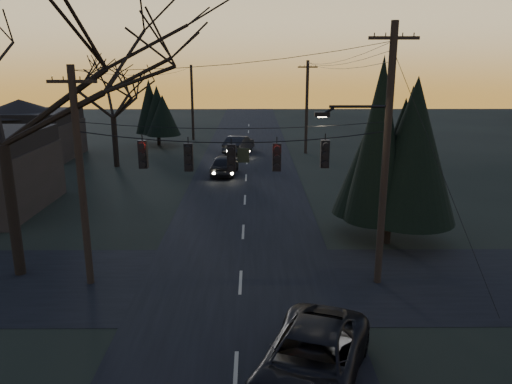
{
  "coord_description": "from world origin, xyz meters",
  "views": [
    {
      "loc": [
        0.5,
        -8.37,
        8.73
      ],
      "look_at": [
        0.62,
        9.77,
        3.83
      ],
      "focal_mm": 35.0,
      "sensor_mm": 36.0,
      "label": 1
    }
  ],
  "objects_px": {
    "sedan_oncoming_a": "(224,165)",
    "sedan_oncoming_b": "(239,144)",
    "utility_pole_far_r": "(306,153)",
    "suv_near": "(311,362)",
    "utility_pole_far_l": "(193,140)",
    "evergreen_right": "(393,151)",
    "utility_pole_right": "(377,282)",
    "utility_pole_left": "(91,283)"
  },
  "relations": [
    {
      "from": "utility_pole_right",
      "to": "utility_pole_far_r",
      "type": "height_order",
      "value": "utility_pole_right"
    },
    {
      "from": "evergreen_right",
      "to": "sedan_oncoming_a",
      "type": "relative_size",
      "value": 1.73
    },
    {
      "from": "suv_near",
      "to": "sedan_oncoming_b",
      "type": "relative_size",
      "value": 1.14
    },
    {
      "from": "utility_pole_far_r",
      "to": "evergreen_right",
      "type": "distance_m",
      "value": 24.07
    },
    {
      "from": "utility_pole_right",
      "to": "utility_pole_left",
      "type": "distance_m",
      "value": 11.5
    },
    {
      "from": "utility_pole_left",
      "to": "utility_pole_far_l",
      "type": "bearing_deg",
      "value": 90.0
    },
    {
      "from": "suv_near",
      "to": "sedan_oncoming_b",
      "type": "bearing_deg",
      "value": 114.73
    },
    {
      "from": "sedan_oncoming_a",
      "to": "utility_pole_right",
      "type": "bearing_deg",
      "value": 115.61
    },
    {
      "from": "utility_pole_right",
      "to": "utility_pole_far_l",
      "type": "distance_m",
      "value": 37.79
    },
    {
      "from": "utility_pole_far_r",
      "to": "utility_pole_far_l",
      "type": "bearing_deg",
      "value": 145.18
    },
    {
      "from": "utility_pole_far_r",
      "to": "suv_near",
      "type": "bearing_deg",
      "value": -95.67
    },
    {
      "from": "utility_pole_far_l",
      "to": "suv_near",
      "type": "relative_size",
      "value": 1.44
    },
    {
      "from": "suv_near",
      "to": "utility_pole_left",
      "type": "bearing_deg",
      "value": 160.93
    },
    {
      "from": "sedan_oncoming_b",
      "to": "suv_near",
      "type": "bearing_deg",
      "value": 110.94
    },
    {
      "from": "utility_pole_far_r",
      "to": "utility_pole_left",
      "type": "bearing_deg",
      "value": -112.33
    },
    {
      "from": "evergreen_right",
      "to": "sedan_oncoming_a",
      "type": "height_order",
      "value": "evergreen_right"
    },
    {
      "from": "utility_pole_left",
      "to": "sedan_oncoming_a",
      "type": "relative_size",
      "value": 1.87
    },
    {
      "from": "sedan_oncoming_b",
      "to": "utility_pole_far_l",
      "type": "bearing_deg",
      "value": -40.08
    },
    {
      "from": "utility_pole_right",
      "to": "evergreen_right",
      "type": "relative_size",
      "value": 1.27
    },
    {
      "from": "evergreen_right",
      "to": "utility_pole_far_l",
      "type": "bearing_deg",
      "value": 112.39
    },
    {
      "from": "utility_pole_left",
      "to": "sedan_oncoming_a",
      "type": "xyz_separation_m",
      "value": [
        4.33,
        19.18,
        0.77
      ]
    },
    {
      "from": "utility_pole_left",
      "to": "evergreen_right",
      "type": "xyz_separation_m",
      "value": [
        13.02,
        4.4,
        4.52
      ]
    },
    {
      "from": "sedan_oncoming_a",
      "to": "sedan_oncoming_b",
      "type": "height_order",
      "value": "sedan_oncoming_b"
    },
    {
      "from": "utility_pole_right",
      "to": "sedan_oncoming_b",
      "type": "relative_size",
      "value": 2.05
    },
    {
      "from": "utility_pole_far_l",
      "to": "suv_near",
      "type": "height_order",
      "value": "utility_pole_far_l"
    },
    {
      "from": "utility_pole_far_l",
      "to": "evergreen_right",
      "type": "distance_m",
      "value": 34.47
    },
    {
      "from": "utility_pole_right",
      "to": "suv_near",
      "type": "xyz_separation_m",
      "value": [
        -3.43,
        -6.55,
        0.77
      ]
    },
    {
      "from": "utility_pole_right",
      "to": "sedan_oncoming_a",
      "type": "distance_m",
      "value": 20.49
    },
    {
      "from": "utility_pole_far_l",
      "to": "evergreen_right",
      "type": "relative_size",
      "value": 1.02
    },
    {
      "from": "suv_near",
      "to": "utility_pole_far_l",
      "type": "bearing_deg",
      "value": 120.75
    },
    {
      "from": "utility_pole_right",
      "to": "utility_pole_left",
      "type": "relative_size",
      "value": 1.18
    },
    {
      "from": "evergreen_right",
      "to": "suv_near",
      "type": "relative_size",
      "value": 1.41
    },
    {
      "from": "utility_pole_right",
      "to": "utility_pole_far_r",
      "type": "distance_m",
      "value": 28.0
    },
    {
      "from": "utility_pole_far_r",
      "to": "sedan_oncoming_a",
      "type": "xyz_separation_m",
      "value": [
        -7.17,
        -8.82,
        0.77
      ]
    },
    {
      "from": "utility_pole_right",
      "to": "sedan_oncoming_a",
      "type": "bearing_deg",
      "value": 110.5
    },
    {
      "from": "utility_pole_right",
      "to": "utility_pole_left",
      "type": "xyz_separation_m",
      "value": [
        -11.5,
        0.0,
        0.0
      ]
    },
    {
      "from": "suv_near",
      "to": "sedan_oncoming_b",
      "type": "distance_m",
      "value": 34.88
    },
    {
      "from": "evergreen_right",
      "to": "suv_near",
      "type": "height_order",
      "value": "evergreen_right"
    },
    {
      "from": "utility_pole_left",
      "to": "sedan_oncoming_b",
      "type": "relative_size",
      "value": 1.74
    },
    {
      "from": "utility_pole_left",
      "to": "sedan_oncoming_b",
      "type": "distance_m",
      "value": 28.69
    },
    {
      "from": "evergreen_right",
      "to": "utility_pole_far_r",
      "type": "bearing_deg",
      "value": 93.68
    },
    {
      "from": "utility_pole_far_r",
      "to": "suv_near",
      "type": "relative_size",
      "value": 1.53
    }
  ]
}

